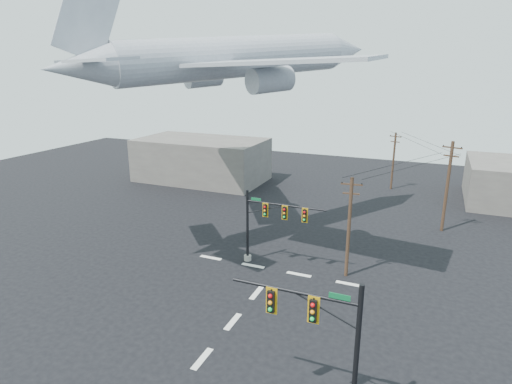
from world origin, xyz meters
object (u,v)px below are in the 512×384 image
at_px(utility_pole_a, 349,226).
at_px(utility_pole_c, 393,160).
at_px(airliner, 236,58).
at_px(utility_pole_b, 447,185).
at_px(signal_mast_far, 266,224).
at_px(signal_mast_near, 328,344).

relative_size(utility_pole_a, utility_pole_c, 1.05).
bearing_deg(airliner, utility_pole_b, -29.12).
relative_size(utility_pole_a, airliner, 0.28).
relative_size(utility_pole_c, airliner, 0.27).
height_order(utility_pole_a, utility_pole_b, utility_pole_b).
relative_size(signal_mast_far, utility_pole_a, 0.86).
bearing_deg(utility_pole_b, airliner, -133.79).
distance_m(signal_mast_far, utility_pole_c, 28.85).
bearing_deg(signal_mast_near, signal_mast_far, 121.65).
bearing_deg(utility_pole_c, utility_pole_b, -48.57).
relative_size(utility_pole_a, utility_pole_b, 0.88).
bearing_deg(utility_pole_c, signal_mast_near, -71.48).
relative_size(signal_mast_near, utility_pole_a, 0.88).
xyz_separation_m(signal_mast_near, utility_pole_c, (-1.31, 41.75, 0.24)).
xyz_separation_m(utility_pole_c, airliner, (-11.63, -23.87, 12.64)).
distance_m(signal_mast_near, utility_pole_c, 41.77).
bearing_deg(utility_pole_b, signal_mast_far, -116.83).
bearing_deg(utility_pole_c, airliner, -99.26).
distance_m(signal_mast_near, airliner, 25.55).
distance_m(signal_mast_far, airliner, 14.39).
distance_m(utility_pole_c, airliner, 29.41).
bearing_deg(signal_mast_far, utility_pole_c, 75.53).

